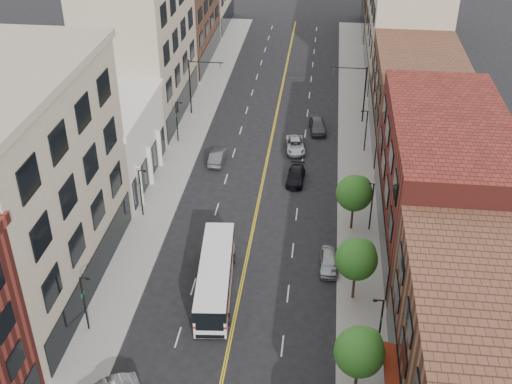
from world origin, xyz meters
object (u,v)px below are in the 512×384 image
at_px(car_parked_far, 329,261).
at_px(car_lane_b, 295,145).
at_px(city_bus, 215,275).
at_px(car_lane_c, 317,125).
at_px(car_lane_a, 296,176).
at_px(car_lane_behind, 218,157).

xyz_separation_m(car_parked_far, car_lane_b, (-4.26, 21.69, -0.05)).
height_order(city_bus, car_lane_c, city_bus).
distance_m(car_lane_a, car_lane_c, 12.65).
bearing_deg(car_lane_behind, car_lane_c, -138.62).
distance_m(city_bus, car_lane_behind, 22.28).
bearing_deg(car_parked_far, city_bus, -156.39).
xyz_separation_m(city_bus, car_lane_a, (5.51, 18.72, -1.08)).
bearing_deg(car_lane_a, car_lane_b, 96.43).
bearing_deg(car_lane_c, car_lane_b, -121.88).
height_order(city_bus, car_lane_a, city_bus).
xyz_separation_m(city_bus, car_lane_c, (7.42, 31.22, -0.93)).
distance_m(city_bus, car_parked_far, 10.24).
distance_m(car_lane_behind, car_lane_b, 9.37).
relative_size(car_lane_a, car_lane_b, 0.96).
distance_m(car_parked_far, car_lane_behind, 21.91).
height_order(car_parked_far, car_lane_b, car_parked_far).
distance_m(city_bus, car_lane_c, 32.10).
xyz_separation_m(city_bus, car_parked_far, (9.28, 4.19, -1.03)).
relative_size(car_lane_a, car_lane_c, 0.96).
bearing_deg(car_parked_far, car_lane_c, 93.28).
bearing_deg(car_lane_behind, car_lane_a, 161.24).
relative_size(city_bus, car_lane_behind, 2.71).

